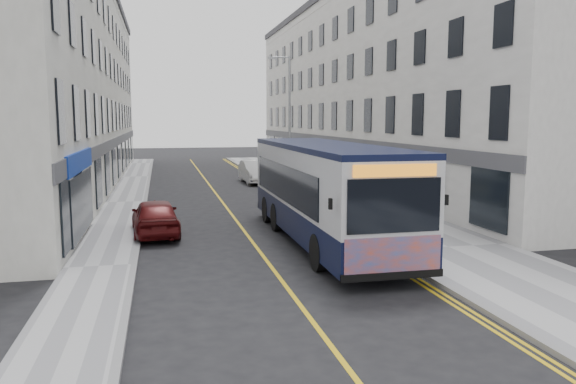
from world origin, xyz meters
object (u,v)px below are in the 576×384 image
city_bus (325,189)px  pedestrian_far (323,172)px  bicycle (370,214)px  car_white (255,172)px  pedestrian_near (326,179)px  streetlamp (288,119)px  car_maroon (155,217)px

city_bus → pedestrian_far: bearing=73.9°
bicycle → car_white: 17.31m
city_bus → pedestrian_near: size_ratio=6.51×
streetlamp → car_maroon: bearing=-125.7°
car_white → bicycle: bearing=-86.0°
car_white → pedestrian_far: bearing=-45.4°
streetlamp → pedestrian_near: bearing=-51.4°
car_white → streetlamp: bearing=-82.8°
bicycle → pedestrian_near: (0.90, 9.02, 0.44)m
pedestrian_near → car_white: size_ratio=0.40×
car_white → pedestrian_near: bearing=-73.8°
bicycle → car_maroon: bearing=95.8°
streetlamp → city_bus: size_ratio=0.66×
bicycle → pedestrian_near: pedestrian_near is taller
pedestrian_far → pedestrian_near: bearing=-130.8°
city_bus → bicycle: bearing=38.7°
city_bus → pedestrian_near: 11.54m
bicycle → pedestrian_far: bearing=1.8°
streetlamp → pedestrian_near: size_ratio=4.29×
streetlamp → bicycle: size_ratio=4.24×
bicycle → pedestrian_far: (2.02, 13.61, 0.42)m
car_maroon → city_bus: bearing=152.1°
car_maroon → pedestrian_near: bearing=-141.8°
pedestrian_near → pedestrian_far: size_ratio=1.02×
streetlamp → bicycle: bearing=-85.9°
streetlamp → city_bus: 13.47m
pedestrian_far → bicycle: bearing=-125.6°
car_white → city_bus: bearing=-94.0°
city_bus → bicycle: size_ratio=6.43×
city_bus → car_maroon: size_ratio=2.90×
city_bus → bicycle: 3.43m
car_white → car_maroon: size_ratio=1.13×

